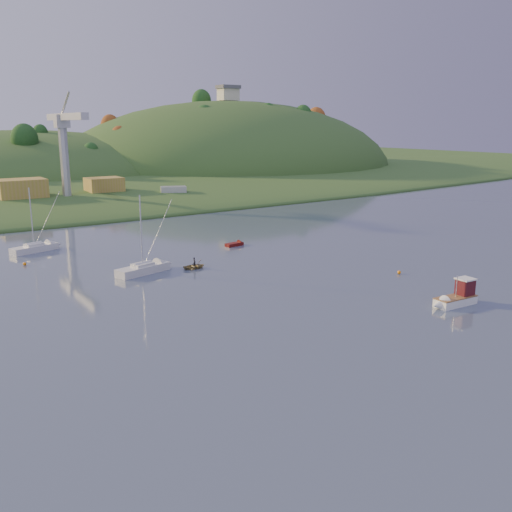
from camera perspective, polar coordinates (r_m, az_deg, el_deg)
ground at (r=49.61m, az=22.19°, el=-12.17°), size 500.00×500.00×0.00m
shore_slope at (r=193.95m, az=-22.56°, el=6.10°), size 640.00×150.00×7.00m
hill_center at (r=239.83m, az=-22.46°, el=7.27°), size 140.00×120.00×36.00m
hill_right at (r=257.22m, az=-2.71°, el=8.57°), size 150.00×130.00×60.00m
hilltop_house at (r=256.74m, az=-2.80°, el=16.02°), size 9.00×7.00×6.45m
hillside_trees at (r=213.49m, az=-23.68°, el=6.55°), size 280.00×50.00×32.00m
wharf at (r=153.52m, az=-17.43°, el=5.35°), size 42.00×16.00×2.40m
shed_west at (r=150.93m, az=-22.38°, el=6.22°), size 11.00×8.00×4.80m
shed_east at (r=157.49m, az=-14.93°, el=6.86°), size 9.00×7.00×4.00m
dock_crane at (r=148.05m, az=-18.58°, el=11.22°), size 3.20×28.00×20.30m
fishing_boat at (r=69.04m, az=19.11°, el=-4.03°), size 6.34×2.26×3.99m
sailboat_near at (r=80.80m, az=-11.25°, el=-1.22°), size 8.23×4.39×10.94m
sailboat_far at (r=99.39m, az=-21.30°, el=0.79°), size 7.85×4.44×10.44m
canoe at (r=82.44m, az=-6.17°, el=-1.03°), size 3.30×2.42×0.67m
paddler at (r=82.35m, az=-6.18°, el=-0.78°), size 0.35×0.52×1.40m
red_tender at (r=97.66m, az=-1.86°, el=1.23°), size 3.92×1.80×1.29m
work_vessel at (r=154.73m, az=-8.23°, el=5.96°), size 16.53×10.83×4.01m
buoy_1 at (r=81.45m, az=14.12°, el=-1.59°), size 0.50×0.50×0.50m
buoy_3 at (r=90.34m, az=-22.13°, el=-0.73°), size 0.50×0.50×0.50m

